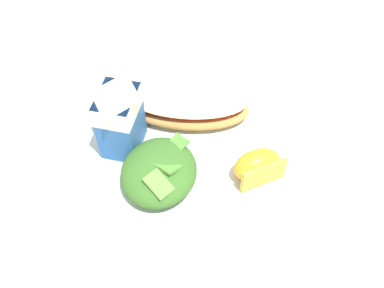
% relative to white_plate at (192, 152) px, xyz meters
% --- Properties ---
extents(ground, '(3.00, 3.00, 0.00)m').
position_rel_white_plate_xyz_m(ground, '(0.00, 0.00, -0.01)').
color(ground, beige).
extents(white_plate, '(0.28, 0.28, 0.02)m').
position_rel_white_plate_xyz_m(white_plate, '(0.00, 0.00, 0.00)').
color(white_plate, silver).
rests_on(white_plate, ground).
extents(cheesy_pizza_bread, '(0.10, 0.18, 0.04)m').
position_rel_white_plate_xyz_m(cheesy_pizza_bread, '(0.06, 0.02, 0.03)').
color(cheesy_pizza_bread, '#B77F42').
rests_on(cheesy_pizza_bread, white_plate).
extents(green_salad_pile, '(0.10, 0.09, 0.04)m').
position_rel_white_plate_xyz_m(green_salad_pile, '(-0.06, 0.03, 0.03)').
color(green_salad_pile, '#336023').
rests_on(green_salad_pile, white_plate).
extents(milk_carton, '(0.06, 0.04, 0.11)m').
position_rel_white_plate_xyz_m(milk_carton, '(-0.01, 0.09, 0.07)').
color(milk_carton, '#23569E').
rests_on(milk_carton, white_plate).
extents(orange_wedge_front, '(0.06, 0.07, 0.04)m').
position_rel_white_plate_xyz_m(orange_wedge_front, '(-0.02, -0.09, 0.03)').
color(orange_wedge_front, orange).
rests_on(orange_wedge_front, white_plate).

